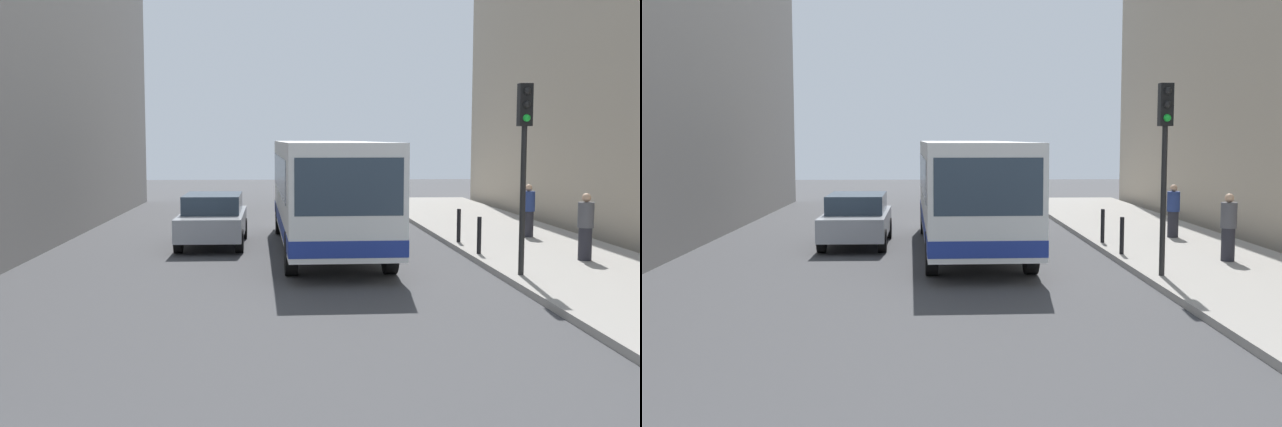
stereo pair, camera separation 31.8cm
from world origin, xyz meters
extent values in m
plane|color=#424244|center=(0.00, 0.00, 0.00)|extent=(80.00, 80.00, 0.00)
cube|color=#9E9991|center=(5.40, 0.00, 0.07)|extent=(4.40, 40.00, 0.15)
cube|color=white|center=(-0.37, 2.86, 1.75)|extent=(2.78, 11.06, 2.50)
cube|color=navy|center=(-0.37, 2.86, 0.80)|extent=(2.80, 11.08, 0.36)
cube|color=#2D3D4C|center=(-0.23, -2.61, 2.10)|extent=(2.26, 0.12, 1.20)
cube|color=#2D3D4C|center=(-0.38, 3.36, 2.10)|extent=(2.76, 9.46, 1.00)
cylinder|color=black|center=(0.86, -1.01, 0.50)|extent=(0.31, 1.01, 1.00)
cylinder|color=black|center=(-1.40, -1.06, 0.50)|extent=(0.31, 1.01, 1.00)
cylinder|color=black|center=(0.66, 6.79, 0.50)|extent=(0.31, 1.01, 1.00)
cylinder|color=black|center=(-1.60, 6.74, 0.50)|extent=(0.31, 1.01, 1.00)
cube|color=#A5A8AD|center=(-3.55, 4.05, 0.64)|extent=(1.82, 4.41, 0.64)
cube|color=#2D3D4C|center=(-3.55, 4.20, 1.22)|extent=(1.61, 2.47, 0.52)
cylinder|color=black|center=(-2.72, 2.55, 0.32)|extent=(0.22, 0.64, 0.64)
cylinder|color=black|center=(-4.36, 2.54, 0.32)|extent=(0.22, 0.64, 0.64)
cylinder|color=black|center=(-2.73, 5.55, 0.32)|extent=(0.22, 0.64, 0.64)
cylinder|color=black|center=(-4.37, 5.54, 0.32)|extent=(0.22, 0.64, 0.64)
cylinder|color=black|center=(3.55, -2.15, 1.75)|extent=(0.12, 0.12, 3.20)
cube|color=black|center=(3.55, -2.15, 3.80)|extent=(0.28, 0.24, 0.90)
sphere|color=black|center=(3.55, -2.28, 4.08)|extent=(0.16, 0.16, 0.16)
sphere|color=black|center=(3.55, -2.28, 3.80)|extent=(0.16, 0.16, 0.16)
sphere|color=green|center=(3.55, -2.28, 3.52)|extent=(0.16, 0.16, 0.16)
cylinder|color=black|center=(3.45, 0.98, 0.62)|extent=(0.11, 0.11, 0.95)
cylinder|color=black|center=(3.45, 3.22, 0.62)|extent=(0.11, 0.11, 0.95)
cylinder|color=#26262D|center=(5.73, -0.23, 0.55)|extent=(0.32, 0.32, 0.80)
cylinder|color=#4C4C51|center=(5.73, -0.23, 1.25)|extent=(0.38, 0.38, 0.61)
sphere|color=tan|center=(5.73, -0.23, 1.67)|extent=(0.22, 0.22, 0.22)
cylinder|color=#26262D|center=(5.81, 4.33, 0.53)|extent=(0.32, 0.32, 0.77)
cylinder|color=navy|center=(5.81, 4.33, 1.22)|extent=(0.38, 0.38, 0.59)
sphere|color=tan|center=(5.81, 4.33, 1.62)|extent=(0.21, 0.21, 0.21)
camera|label=1|loc=(-1.75, -18.65, 3.10)|focal=44.12mm
camera|label=2|loc=(-1.43, -18.66, 3.10)|focal=44.12mm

